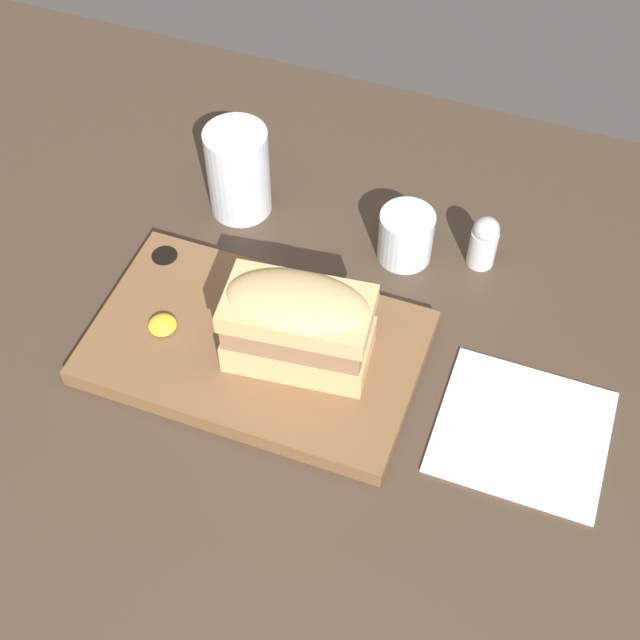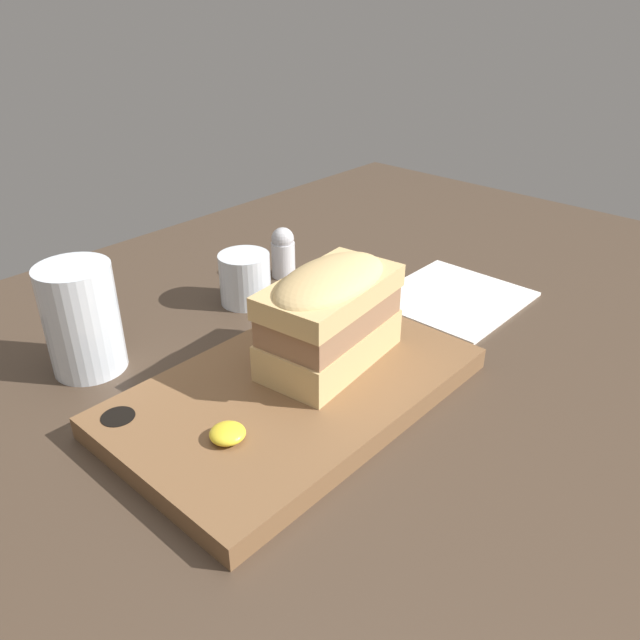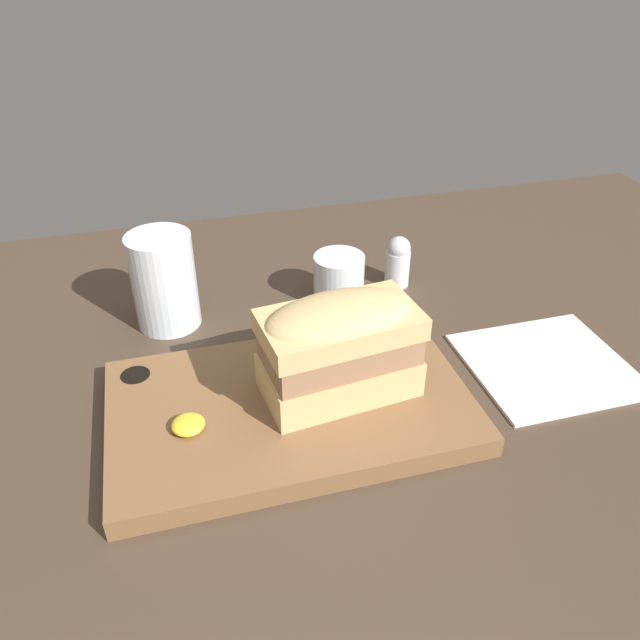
% 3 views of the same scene
% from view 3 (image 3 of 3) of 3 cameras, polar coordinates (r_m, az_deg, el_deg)
% --- Properties ---
extents(dining_table, '(1.62, 1.15, 0.02)m').
position_cam_3_polar(dining_table, '(0.63, -2.59, -13.10)').
color(dining_table, '#423326').
rests_on(dining_table, ground).
extents(serving_board, '(0.37, 0.23, 0.02)m').
position_cam_3_polar(serving_board, '(0.66, -2.84, -7.89)').
color(serving_board, brown).
rests_on(serving_board, dining_table).
extents(sandwich, '(0.16, 0.10, 0.11)m').
position_cam_3_polar(sandwich, '(0.62, 1.81, -2.18)').
color(sandwich, tan).
rests_on(sandwich, serving_board).
extents(mustard_dollop, '(0.03, 0.03, 0.01)m').
position_cam_3_polar(mustard_dollop, '(0.62, -11.96, -9.34)').
color(mustard_dollop, yellow).
rests_on(mustard_dollop, serving_board).
extents(water_glass, '(0.08, 0.08, 0.12)m').
position_cam_3_polar(water_glass, '(0.80, -13.99, 2.97)').
color(water_glass, silver).
rests_on(water_glass, dining_table).
extents(wine_glass, '(0.07, 0.07, 0.07)m').
position_cam_3_polar(wine_glass, '(0.83, 1.73, 3.56)').
color(wine_glass, silver).
rests_on(wine_glass, dining_table).
extents(napkin, '(0.18, 0.17, 0.00)m').
position_cam_3_polar(napkin, '(0.77, 20.05, -3.85)').
color(napkin, white).
rests_on(napkin, dining_table).
extents(salt_shaker, '(0.03, 0.03, 0.07)m').
position_cam_3_polar(salt_shaker, '(0.87, 7.13, 5.38)').
color(salt_shaker, silver).
rests_on(salt_shaker, dining_table).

